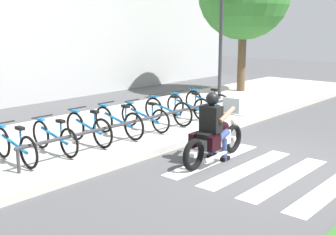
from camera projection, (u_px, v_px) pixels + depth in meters
name	position (u px, v px, depth m)	size (l,w,h in m)	color
ground_plane	(257.00, 164.00, 8.51)	(48.00, 48.00, 0.00)	#4C4C4F
sidewalk	(120.00, 128.00, 11.11)	(24.00, 4.40, 0.15)	#B7B2A8
crosswalk_stripe_0	(330.00, 189.00, 7.21)	(2.80, 0.40, 0.01)	white
crosswalk_stripe_1	(286.00, 178.00, 7.72)	(2.80, 0.40, 0.01)	white
crosswalk_stripe_2	(248.00, 168.00, 8.24)	(2.80, 0.40, 0.01)	white
crosswalk_stripe_3	(214.00, 160.00, 8.76)	(2.80, 0.40, 0.01)	white
motorcycle	(215.00, 139.00, 8.60)	(2.11, 0.65, 1.22)	black
rider	(213.00, 122.00, 8.46)	(0.64, 0.56, 1.43)	black
bicycle_0	(15.00, 146.00, 8.01)	(0.48, 1.61, 0.75)	black
bicycle_1	(54.00, 137.00, 8.65)	(0.48, 1.61, 0.73)	black
bicycle_2	(88.00, 128.00, 9.28)	(0.48, 1.60, 0.78)	black
bicycle_3	(118.00, 122.00, 9.92)	(0.48, 1.69, 0.78)	black
bicycle_4	(144.00, 117.00, 10.56)	(0.48, 1.68, 0.72)	black
bicycle_5	(168.00, 111.00, 11.19)	(0.48, 1.67, 0.78)	black
bicycle_6	(188.00, 106.00, 11.83)	(0.48, 1.59, 0.75)	black
bicycle_7	(207.00, 102.00, 12.46)	(0.48, 1.63, 0.76)	black
bike_rack	(148.00, 119.00, 9.86)	(6.68, 0.07, 0.49)	#333338
street_lamp	(221.00, 31.00, 14.58)	(0.28, 0.28, 4.06)	#2D2D33
building_backdrop	(0.00, 1.00, 14.07)	(24.00, 1.20, 6.94)	#AEAEAE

